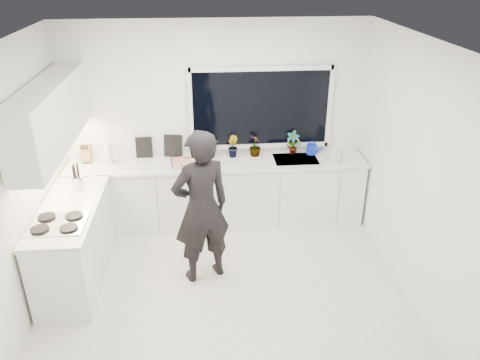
{
  "coord_description": "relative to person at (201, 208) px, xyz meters",
  "views": [
    {
      "loc": [
        -0.19,
        -4.22,
        3.41
      ],
      "look_at": [
        0.21,
        0.4,
        1.15
      ],
      "focal_mm": 35.0,
      "sensor_mm": 36.0,
      "label": 1
    }
  ],
  "objects": [
    {
      "name": "base_cabinets_left",
      "position": [
        -1.44,
        0.1,
        -0.46
      ],
      "size": [
        0.58,
        1.6,
        0.88
      ],
      "primitive_type": "cube",
      "color": "white",
      "rests_on": "floor"
    },
    {
      "name": "countertop_back",
      "position": [
        0.23,
        1.19,
        -0.0
      ],
      "size": [
        3.94,
        0.62,
        0.04
      ],
      "primitive_type": "cube",
      "color": "silver",
      "rests_on": "base_cabinets_back"
    },
    {
      "name": "ceiling",
      "position": [
        0.23,
        -0.25,
        1.81
      ],
      "size": [
        4.0,
        3.5,
        0.02
      ],
      "primitive_type": "cube",
      "color": "white",
      "rests_on": "wall_back"
    },
    {
      "name": "base_cabinets_back",
      "position": [
        0.23,
        1.2,
        -0.46
      ],
      "size": [
        3.92,
        0.58,
        0.88
      ],
      "primitive_type": "cube",
      "color": "white",
      "rests_on": "floor"
    },
    {
      "name": "stovetop",
      "position": [
        -1.46,
        -0.25,
        0.03
      ],
      "size": [
        0.56,
        0.48,
        0.03
      ],
      "primitive_type": "cube",
      "color": "black",
      "rests_on": "countertop_left"
    },
    {
      "name": "wall_left",
      "position": [
        -1.78,
        -0.25,
        0.45
      ],
      "size": [
        0.02,
        3.5,
        2.7
      ],
      "primitive_type": "cube",
      "color": "white",
      "rests_on": "ground"
    },
    {
      "name": "faucet",
      "position": [
        1.28,
        1.4,
        0.13
      ],
      "size": [
        0.03,
        0.03,
        0.22
      ],
      "primitive_type": "cylinder",
      "color": "silver",
      "rests_on": "countertop_back"
    },
    {
      "name": "pizza",
      "position": [
        -0.14,
        1.17,
        0.05
      ],
      "size": [
        0.47,
        0.36,
        0.01
      ],
      "primitive_type": "cube",
      "rotation": [
        0.0,
        0.0,
        0.1
      ],
      "color": "red",
      "rests_on": "pizza_tray"
    },
    {
      "name": "picture_frame_small",
      "position": [
        -0.36,
        1.44,
        0.17
      ],
      "size": [
        0.25,
        0.06,
        0.3
      ],
      "primitive_type": "cube",
      "rotation": [
        0.0,
        0.0,
        -0.18
      ],
      "color": "black",
      "rests_on": "countertop_back"
    },
    {
      "name": "utensil_crock",
      "position": [
        -1.43,
        0.55,
        0.1
      ],
      "size": [
        0.17,
        0.17,
        0.16
      ],
      "primitive_type": "cylinder",
      "rotation": [
        0.0,
        0.0,
        0.35
      ],
      "color": "#AEAFB3",
      "rests_on": "countertop_left"
    },
    {
      "name": "floor",
      "position": [
        0.23,
        -0.25,
        -0.91
      ],
      "size": [
        4.0,
        3.5,
        0.02
      ],
      "primitive_type": "cube",
      "color": "beige",
      "rests_on": "ground"
    },
    {
      "name": "upper_cabinets",
      "position": [
        -1.56,
        0.45,
        0.95
      ],
      "size": [
        0.34,
        2.1,
        0.7
      ],
      "primitive_type": "cube",
      "color": "white",
      "rests_on": "wall_left"
    },
    {
      "name": "knife_block",
      "position": [
        -1.49,
        1.34,
        0.13
      ],
      "size": [
        0.13,
        0.1,
        0.22
      ],
      "primitive_type": "cube",
      "rotation": [
        0.0,
        0.0,
        0.01
      ],
      "color": "#9E7A49",
      "rests_on": "countertop_back"
    },
    {
      "name": "herb_plants",
      "position": [
        0.52,
        1.36,
        0.17
      ],
      "size": [
        1.4,
        0.29,
        0.33
      ],
      "color": "#26662D",
      "rests_on": "countertop_back"
    },
    {
      "name": "window",
      "position": [
        0.83,
        1.48,
        0.65
      ],
      "size": [
        1.8,
        0.02,
        1.0
      ],
      "primitive_type": "cube",
      "color": "black",
      "rests_on": "wall_back"
    },
    {
      "name": "countertop_left",
      "position": [
        -1.44,
        0.1,
        -0.0
      ],
      "size": [
        0.62,
        1.6,
        0.04
      ],
      "primitive_type": "cube",
      "color": "silver",
      "rests_on": "base_cabinets_left"
    },
    {
      "name": "wall_right",
      "position": [
        2.24,
        -0.25,
        0.45
      ],
      "size": [
        0.02,
        3.5,
        2.7
      ],
      "primitive_type": "cube",
      "color": "white",
      "rests_on": "ground"
    },
    {
      "name": "picture_frame_large",
      "position": [
        -0.74,
        1.44,
        0.16
      ],
      "size": [
        0.22,
        0.02,
        0.28
      ],
      "primitive_type": "cube",
      "rotation": [
        0.0,
        0.0,
        -0.0
      ],
      "color": "black",
      "rests_on": "countertop_back"
    },
    {
      "name": "person",
      "position": [
        0.0,
        0.0,
        0.0
      ],
      "size": [
        0.77,
        0.64,
        1.8
      ],
      "primitive_type": "imported",
      "rotation": [
        0.0,
        0.0,
        3.52
      ],
      "color": "black",
      "rests_on": "floor"
    },
    {
      "name": "watering_can",
      "position": [
        1.53,
        1.36,
        0.08
      ],
      "size": [
        0.18,
        0.18,
        0.13
      ],
      "primitive_type": "cylinder",
      "rotation": [
        0.0,
        0.0,
        0.39
      ],
      "color": "#1329BB",
      "rests_on": "countertop_back"
    },
    {
      "name": "sink",
      "position": [
        1.28,
        1.2,
        -0.03
      ],
      "size": [
        0.58,
        0.42,
        0.14
      ],
      "primitive_type": "cube",
      "color": "silver",
      "rests_on": "countertop_back"
    },
    {
      "name": "wall_back",
      "position": [
        0.23,
        1.51,
        0.45
      ],
      "size": [
        4.0,
        0.02,
        2.7
      ],
      "primitive_type": "cube",
      "color": "white",
      "rests_on": "ground"
    },
    {
      "name": "pizza_tray",
      "position": [
        -0.14,
        1.17,
        0.03
      ],
      "size": [
        0.52,
        0.41,
        0.03
      ],
      "primitive_type": "cube",
      "rotation": [
        0.0,
        0.0,
        0.1
      ],
      "color": "silver",
      "rests_on": "countertop_back"
    },
    {
      "name": "paper_towel_roll",
      "position": [
        -1.19,
        1.3,
        0.15
      ],
      "size": [
        0.13,
        0.13,
        0.26
      ],
      "primitive_type": "cylinder",
      "rotation": [
        0.0,
        0.0,
        0.19
      ],
      "color": "silver",
      "rests_on": "countertop_back"
    },
    {
      "name": "soap_bottles",
      "position": [
        1.77,
        1.05,
        0.15
      ],
      "size": [
        0.2,
        0.14,
        0.28
      ],
      "color": "#D8BF66",
      "rests_on": "countertop_back"
    }
  ]
}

